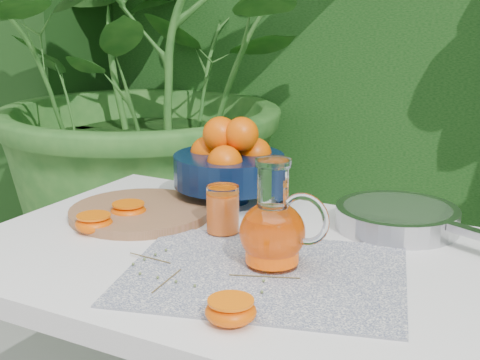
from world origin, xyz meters
The scene contains 10 objects.
potted_plant_left centered at (-1.03, 1.17, 0.94)m, with size 1.87×1.87×1.87m, color #266221.
white_table centered at (-0.07, 0.03, 0.67)m, with size 1.00×0.70×0.75m.
placemat centered at (0.03, -0.04, 0.75)m, with size 0.46×0.36×0.00m, color #0B1842.
cutting_board centered at (-0.34, 0.11, 0.76)m, with size 0.30×0.30×0.02m, color #8D5C3F.
fruit_bowl centered at (-0.23, 0.29, 0.84)m, with size 0.32×0.32×0.20m.
juice_pitcher centered at (0.03, -0.01, 0.82)m, with size 0.16×0.12×0.19m.
juice_tumbler centered at (-0.13, 0.10, 0.80)m, with size 0.07×0.07×0.09m.
saute_pan centered at (0.17, 0.29, 0.78)m, with size 0.45×0.32×0.05m.
orange_halves centered at (-0.21, -0.05, 0.77)m, with size 0.52×0.39×0.04m.
thyme_sprigs centered at (-0.07, -0.10, 0.76)m, with size 0.32×0.20×0.01m.
Camera 1 is at (0.49, -0.98, 1.20)m, focal length 50.00 mm.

